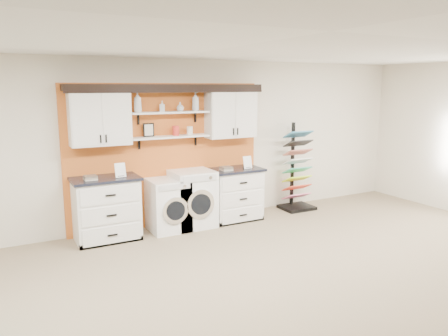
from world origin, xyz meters
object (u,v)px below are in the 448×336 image
dryer (192,199)px  sample_rack (297,182)px  base_cabinet_left (107,209)px  base_cabinet_right (235,194)px  washer (168,205)px

dryer → sample_rack: bearing=1.0°
base_cabinet_left → base_cabinet_right: (2.26, 0.00, -0.03)m
base_cabinet_left → sample_rack: 3.66m
dryer → sample_rack: sample_rack is taller
base_cabinet_right → sample_rack: 1.40m
base_cabinet_left → washer: (1.00, -0.00, -0.06)m
base_cabinet_left → base_cabinet_right: base_cabinet_left is taller
base_cabinet_left → dryer: (1.44, -0.00, -0.01)m
base_cabinet_left → dryer: 1.44m
base_cabinet_right → dryer: (-0.82, -0.00, 0.02)m
base_cabinet_right → sample_rack: sample_rack is taller
base_cabinet_left → sample_rack: bearing=0.6°
base_cabinet_right → washer: size_ratio=1.10×
washer → sample_rack: size_ratio=0.52×
base_cabinet_right → dryer: dryer is taller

